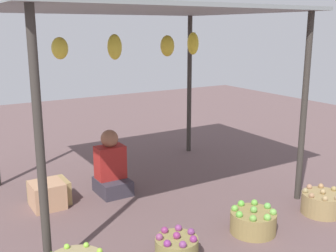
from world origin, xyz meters
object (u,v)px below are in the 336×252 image
basket_purple_onions (177,249)px  wooden_crate_near_vendor (47,195)px  vendor_person (111,169)px  basket_potatoes (322,203)px  basket_green_apples (253,221)px  wooden_crate_stacked_rear (49,193)px

basket_purple_onions → wooden_crate_near_vendor: wooden_crate_near_vendor is taller
vendor_person → basket_purple_onions: size_ratio=2.09×
basket_purple_onions → basket_potatoes: bearing=-0.9°
basket_green_apples → basket_potatoes: basket_potatoes is taller
basket_potatoes → wooden_crate_near_vendor: (-2.47, 1.70, 0.03)m
basket_green_apples → basket_purple_onions: bearing=-177.3°
basket_purple_onions → basket_potatoes: basket_potatoes is taller
basket_purple_onions → wooden_crate_near_vendor: 1.79m
wooden_crate_near_vendor → basket_potatoes: bearing=-34.5°
wooden_crate_stacked_rear → basket_potatoes: bearing=-36.3°
basket_green_apples → wooden_crate_near_vendor: 2.25m
basket_potatoes → wooden_crate_near_vendor: 3.00m
basket_purple_onions → basket_potatoes: 1.84m
basket_green_apples → wooden_crate_stacked_rear: (-1.51, 1.71, 0.02)m
wooden_crate_stacked_rear → vendor_person: bearing=-5.2°
wooden_crate_near_vendor → wooden_crate_stacked_rear: (0.04, 0.08, -0.01)m
basket_purple_onions → vendor_person: bearing=85.0°
vendor_person → basket_green_apples: (0.77, -1.65, -0.19)m
basket_purple_onions → wooden_crate_stacked_rear: 1.85m
vendor_person → basket_green_apples: vendor_person is taller
basket_potatoes → wooden_crate_near_vendor: bearing=145.5°
basket_purple_onions → wooden_crate_stacked_rear: (-0.59, 1.76, 0.02)m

